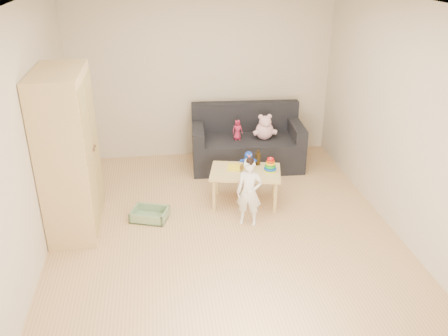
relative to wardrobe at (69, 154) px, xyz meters
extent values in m
plane|color=tan|center=(1.73, -0.25, -0.95)|extent=(4.50, 4.50, 0.00)
plane|color=beige|center=(1.73, 2.00, 0.35)|extent=(4.00, 0.00, 4.00)
plane|color=beige|center=(1.73, -2.50, 0.35)|extent=(4.00, 0.00, 4.00)
plane|color=beige|center=(-0.27, -0.25, 0.35)|extent=(0.00, 4.50, 4.50)
plane|color=beige|center=(3.73, -0.25, 0.35)|extent=(0.00, 4.50, 4.50)
cube|color=#E0B17B|center=(0.00, 0.00, 0.00)|extent=(0.53, 1.05, 1.90)
cube|color=black|center=(2.33, 1.41, -0.72)|extent=(1.69, 0.92, 0.46)
cube|color=#E5D07D|center=(2.09, 0.27, -0.72)|extent=(0.99, 0.74, 0.47)
imported|color=white|center=(2.04, -0.23, -0.54)|extent=(0.36, 0.29, 0.83)
imported|color=#B62247|center=(2.17, 1.36, -0.34)|extent=(0.17, 0.12, 0.30)
cylinder|color=#D7F30C|center=(2.40, 0.22, -0.47)|extent=(0.15, 0.15, 0.02)
cylinder|color=silver|center=(2.40, 0.22, -0.39)|extent=(0.02, 0.02, 0.18)
torus|color=#0B43B8|center=(2.40, 0.22, -0.45)|extent=(0.16, 0.16, 0.04)
torus|color=#179723|center=(2.40, 0.22, -0.41)|extent=(0.14, 0.14, 0.04)
torus|color=#E8B90C|center=(2.40, 0.22, -0.38)|extent=(0.13, 0.13, 0.03)
torus|color=red|center=(2.40, 0.22, -0.35)|extent=(0.11, 0.11, 0.03)
torus|color=red|center=(2.40, 0.22, -0.31)|extent=(0.09, 0.09, 0.03)
cylinder|color=black|center=(2.29, 0.43, -0.40)|extent=(0.07, 0.07, 0.16)
cylinder|color=black|center=(2.29, 0.43, -0.31)|extent=(0.03, 0.03, 0.04)
cylinder|color=black|center=(2.29, 0.43, -0.28)|extent=(0.04, 0.04, 0.01)
cube|color=yellow|center=(1.98, 0.36, -0.47)|extent=(0.24, 0.24, 0.02)
camera|label=1|loc=(1.04, -5.11, 2.13)|focal=38.00mm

